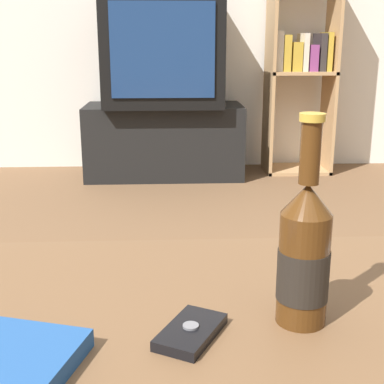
{
  "coord_description": "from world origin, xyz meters",
  "views": [
    {
      "loc": [
        0.01,
        -0.57,
        0.82
      ],
      "look_at": [
        0.06,
        0.38,
        0.55
      ],
      "focal_mm": 50.0,
      "sensor_mm": 36.0,
      "label": 1
    }
  ],
  "objects_px": {
    "tv_stand": "(164,141)",
    "beer_bottle": "(304,255)",
    "bookshelf": "(300,66)",
    "television": "(163,50)",
    "cell_phone": "(191,332)"
  },
  "relations": [
    {
      "from": "tv_stand",
      "to": "beer_bottle",
      "type": "xyz_separation_m",
      "value": [
        0.2,
        -2.65,
        0.33
      ]
    },
    {
      "from": "bookshelf",
      "to": "beer_bottle",
      "type": "height_order",
      "value": "bookshelf"
    },
    {
      "from": "tv_stand",
      "to": "beer_bottle",
      "type": "height_order",
      "value": "beer_bottle"
    },
    {
      "from": "television",
      "to": "beer_bottle",
      "type": "relative_size",
      "value": 2.45
    },
    {
      "from": "cell_phone",
      "to": "beer_bottle",
      "type": "bearing_deg",
      "value": 40.75
    },
    {
      "from": "tv_stand",
      "to": "television",
      "type": "bearing_deg",
      "value": -90.0
    },
    {
      "from": "television",
      "to": "cell_phone",
      "type": "xyz_separation_m",
      "value": [
        0.04,
        -2.68,
        -0.31
      ]
    },
    {
      "from": "bookshelf",
      "to": "cell_phone",
      "type": "bearing_deg",
      "value": -106.33
    },
    {
      "from": "cell_phone",
      "to": "tv_stand",
      "type": "bearing_deg",
      "value": 119.13
    },
    {
      "from": "television",
      "to": "beer_bottle",
      "type": "xyz_separation_m",
      "value": [
        0.2,
        -2.65,
        -0.22
      ]
    },
    {
      "from": "television",
      "to": "cell_phone",
      "type": "relative_size",
      "value": 5.7
    },
    {
      "from": "bookshelf",
      "to": "cell_phone",
      "type": "relative_size",
      "value": 10.35
    },
    {
      "from": "beer_bottle",
      "to": "tv_stand",
      "type": "bearing_deg",
      "value": 94.22
    },
    {
      "from": "tv_stand",
      "to": "television",
      "type": "relative_size",
      "value": 1.38
    },
    {
      "from": "television",
      "to": "beer_bottle",
      "type": "bearing_deg",
      "value": -85.78
    }
  ]
}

